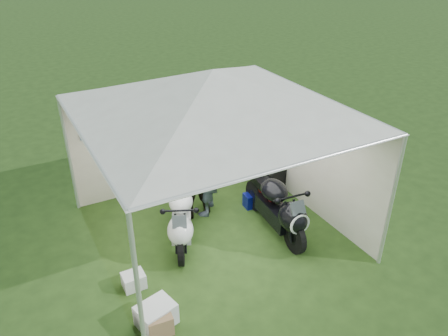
{
  "coord_description": "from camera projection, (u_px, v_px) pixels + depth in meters",
  "views": [
    {
      "loc": [
        -2.89,
        -5.7,
        4.8
      ],
      "look_at": [
        0.37,
        0.35,
        1.07
      ],
      "focal_mm": 35.0,
      "sensor_mm": 36.0,
      "label": 1
    }
  ],
  "objects": [
    {
      "name": "ground",
      "position": [
        215.0,
        232.0,
        7.9
      ],
      "size": [
        80.0,
        80.0,
        0.0
      ],
      "primitive_type": "plane",
      "color": "#223A14",
      "rests_on": "ground"
    },
    {
      "name": "crate_1",
      "position": [
        159.0,
        322.0,
        5.9
      ],
      "size": [
        0.37,
        0.37,
        0.3
      ],
      "primitive_type": "cube",
      "rotation": [
        0.0,
        0.0,
        -0.08
      ],
      "color": "#8D6A49",
      "rests_on": "ground"
    },
    {
      "name": "paddock_stand",
      "position": [
        254.0,
        200.0,
        8.6
      ],
      "size": [
        0.4,
        0.27,
        0.28
      ],
      "primitive_type": "cube",
      "rotation": [
        0.0,
        0.0,
        -0.09
      ],
      "color": "#131DB7",
      "rests_on": "ground"
    },
    {
      "name": "person_dark_jacket",
      "position": [
        188.0,
        175.0,
        8.03
      ],
      "size": [
        0.87,
        0.69,
        1.72
      ],
      "primitive_type": "imported",
      "rotation": [
        0.0,
        0.0,
        3.19
      ],
      "color": "black",
      "rests_on": "ground"
    },
    {
      "name": "crate_2",
      "position": [
        134.0,
        280.0,
        6.64
      ],
      "size": [
        0.33,
        0.28,
        0.24
      ],
      "primitive_type": "cube",
      "rotation": [
        0.0,
        0.0,
        -0.0
      ],
      "color": "silver",
      "rests_on": "ground"
    },
    {
      "name": "canopy_tent",
      "position": [
        212.0,
        96.0,
        6.7
      ],
      "size": [
        5.66,
        5.66,
        3.0
      ],
      "color": "silver",
      "rests_on": "ground"
    },
    {
      "name": "person_blue_jacket",
      "position": [
        206.0,
        169.0,
        8.06
      ],
      "size": [
        0.78,
        0.82,
        1.88
      ],
      "primitive_type": "imported",
      "rotation": [
        0.0,
        0.0,
        -2.23
      ],
      "color": "slate",
      "rests_on": "ground"
    },
    {
      "name": "equipment_box",
      "position": [
        271.0,
        179.0,
        9.08
      ],
      "size": [
        0.63,
        0.56,
        0.53
      ],
      "primitive_type": "cube",
      "rotation": [
        0.0,
        0.0,
        0.29
      ],
      "color": "black",
      "rests_on": "ground"
    },
    {
      "name": "crate_0",
      "position": [
        156.0,
        315.0,
        5.98
      ],
      "size": [
        0.58,
        0.5,
        0.33
      ],
      "primitive_type": "cube",
      "rotation": [
        0.0,
        0.0,
        0.24
      ],
      "color": "silver",
      "rests_on": "ground"
    },
    {
      "name": "motorcycle_black",
      "position": [
        278.0,
        206.0,
        7.67
      ],
      "size": [
        0.56,
        2.02,
        0.99
      ],
      "rotation": [
        0.0,
        0.0,
        -0.09
      ],
      "color": "black",
      "rests_on": "ground"
    },
    {
      "name": "motorcycle_white",
      "position": [
        181.0,
        217.0,
        7.43
      ],
      "size": [
        1.0,
        1.76,
        0.93
      ],
      "rotation": [
        0.0,
        0.0,
        -0.43
      ],
      "color": "black",
      "rests_on": "ground"
    }
  ]
}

